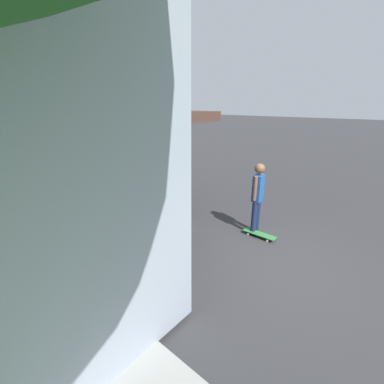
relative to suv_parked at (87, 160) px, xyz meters
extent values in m
plane|color=#333335|center=(-0.21, -7.40, -1.14)|extent=(120.00, 120.00, 0.00)
cube|color=#4C3328|center=(-1.10, -2.92, 1.74)|extent=(2.60, 5.69, 0.20)
cylinder|color=silver|center=(0.00, -4.95, 0.29)|extent=(0.16, 0.16, 2.70)
cube|color=black|center=(0.00, -0.01, -0.20)|extent=(2.04, 4.79, 1.18)
cube|color=black|center=(0.00, 0.11, 0.67)|extent=(1.88, 3.73, 0.56)
cylinder|color=black|center=(-0.98, 1.47, -0.76)|extent=(0.24, 0.76, 0.76)
cylinder|color=black|center=(0.98, 1.47, -0.76)|extent=(0.24, 0.76, 0.76)
cylinder|color=black|center=(-0.98, -1.50, -0.76)|extent=(0.24, 0.76, 0.76)
cylinder|color=black|center=(0.98, -1.50, -0.76)|extent=(0.24, 0.76, 0.76)
cube|color=black|center=(0.00, -2.46, 1.14)|extent=(1.80, 1.30, 0.93)
cube|color=#B7B7BC|center=(1.08, 11.11, -0.63)|extent=(1.77, 4.08, 0.71)
cube|color=black|center=(1.08, 11.01, -0.04)|extent=(1.55, 2.12, 0.47)
cylinder|color=black|center=(0.22, 12.33, -0.83)|extent=(0.20, 0.62, 0.62)
cylinder|color=black|center=(1.93, 12.33, -0.83)|extent=(0.20, 0.62, 0.62)
cylinder|color=black|center=(0.22, 9.88, -0.83)|extent=(0.20, 0.62, 0.62)
cylinder|color=black|center=(1.93, 9.88, -0.83)|extent=(0.20, 0.62, 0.62)
cylinder|color=#192347|center=(0.82, -6.44, -0.71)|extent=(0.13, 0.13, 0.87)
cylinder|color=#192347|center=(0.99, -6.44, -0.71)|extent=(0.13, 0.13, 0.87)
cube|color=#1E4C93|center=(0.90, -6.44, 0.06)|extent=(0.25, 0.20, 0.66)
sphere|color=brown|center=(0.90, -6.44, 0.55)|extent=(0.24, 0.24, 0.24)
cylinder|color=brown|center=(0.74, -6.44, 0.09)|extent=(0.09, 0.09, 0.59)
cylinder|color=brown|center=(1.06, -6.44, 0.09)|extent=(0.09, 0.09, 0.59)
cube|color=#337F3D|center=(0.78, -6.64, -1.05)|extent=(0.22, 0.82, 0.02)
cylinder|color=silver|center=(0.68, -6.39, -1.11)|extent=(0.03, 0.06, 0.06)
cylinder|color=silver|center=(0.88, -6.39, -1.11)|extent=(0.03, 0.06, 0.06)
cylinder|color=silver|center=(0.68, -6.90, -1.11)|extent=(0.03, 0.06, 0.06)
cylinder|color=silver|center=(0.88, -6.90, -1.11)|extent=(0.03, 0.06, 0.06)
camera|label=1|loc=(-4.60, -9.04, 2.00)|focal=24.00mm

